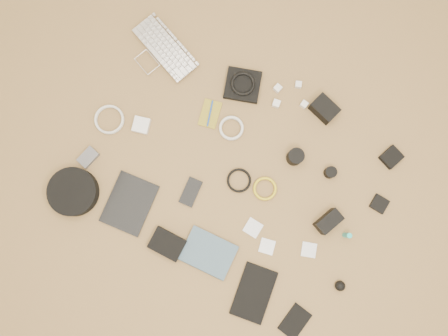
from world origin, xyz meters
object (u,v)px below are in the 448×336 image
at_px(laptop, 158,55).
at_px(paperback, 200,270).
at_px(phone, 191,192).
at_px(headphone_case, 73,192).
at_px(dslr_camera, 324,109).
at_px(tablet, 130,204).

distance_m(laptop, paperback, 1.03).
relative_size(laptop, phone, 2.67).
height_order(laptop, paperback, laptop).
relative_size(phone, headphone_case, 0.58).
relative_size(dslr_camera, paperback, 0.53).
xyz_separation_m(laptop, tablet, (0.21, -0.69, -0.01)).
bearing_deg(tablet, paperback, -19.75).
height_order(phone, paperback, paperback).
bearing_deg(tablet, laptop, 103.29).
xyz_separation_m(dslr_camera, headphone_case, (-0.86, -0.86, -0.00)).
relative_size(dslr_camera, headphone_case, 0.54).
height_order(laptop, dslr_camera, dslr_camera).
bearing_deg(laptop, tablet, -49.83).
bearing_deg(phone, headphone_case, -156.58).
bearing_deg(laptop, headphone_case, -69.81).
bearing_deg(headphone_case, phone, 26.39).
relative_size(laptop, dslr_camera, 2.86).
xyz_separation_m(laptop, dslr_camera, (0.82, 0.10, 0.02)).
bearing_deg(paperback, laptop, 37.18).
bearing_deg(paperback, headphone_case, 84.13).
relative_size(laptop, paperback, 1.52).
bearing_deg(dslr_camera, paperback, -83.16).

